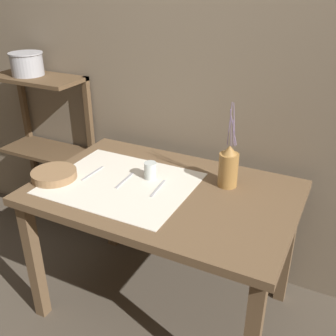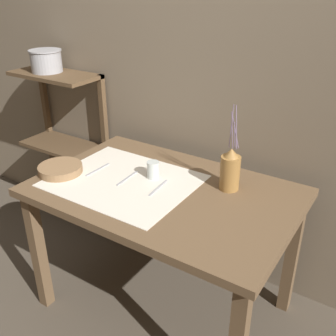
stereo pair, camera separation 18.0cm
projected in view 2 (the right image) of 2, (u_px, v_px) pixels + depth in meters
The scene contains 12 objects.
ground_plane at pixel (164, 304), 2.25m from camera, with size 12.00×12.00×0.00m, color brown.
stone_wall_back at pixel (217, 76), 2.10m from camera, with size 7.00×0.06×2.40m.
wooden_table at pixel (164, 205), 1.95m from camera, with size 1.27×0.82×0.76m.
wooden_shelf_unit at pixel (64, 122), 2.68m from camera, with size 0.60×0.28×1.12m.
linen_cloth at pixel (124, 181), 1.98m from camera, with size 0.70×0.57×0.00m.
pitcher_with_flowers at pixel (230, 170), 1.87m from camera, with size 0.10×0.10×0.43m.
wooden_bowl at pixel (60, 169), 2.05m from camera, with size 0.23×0.23×0.04m.
glass_tumbler_near at pixel (153, 170), 1.99m from camera, with size 0.06×0.06×0.09m.
fork_outer at pixel (98, 170), 2.08m from camera, with size 0.02×0.17×0.00m.
knife_center at pixel (127, 178), 2.00m from camera, with size 0.02×0.17×0.00m.
fork_inner at pixel (158, 188), 1.91m from camera, with size 0.03×0.17×0.00m.
metal_pot_large at pixel (46, 60), 2.50m from camera, with size 0.21×0.21×0.14m.
Camera 2 is at (0.92, -1.38, 1.70)m, focal length 42.00 mm.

